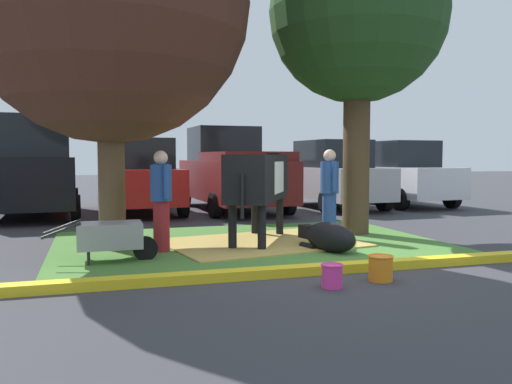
{
  "coord_description": "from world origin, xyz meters",
  "views": [
    {
      "loc": [
        -3.09,
        -7.12,
        1.53
      ],
      "look_at": [
        -0.29,
        1.97,
        0.9
      ],
      "focal_mm": 37.4,
      "sensor_mm": 36.0,
      "label": 1
    }
  ],
  "objects_px": {
    "shade_tree_left": "(109,2)",
    "pickup_truck_maroon": "(231,171)",
    "cow_holstein": "(259,178)",
    "person_handler": "(329,191)",
    "hatchback_white": "(398,174)",
    "calf_lying": "(329,237)",
    "bucket_pink": "(332,275)",
    "wheelbarrow": "(112,236)",
    "sedan_blue": "(332,175)",
    "person_visitor_near": "(161,198)",
    "bucket_orange": "(381,267)",
    "suv_black": "(35,167)",
    "shade_tree_right": "(358,16)",
    "sedan_red": "(140,177)"
  },
  "relations": [
    {
      "from": "suv_black",
      "to": "hatchback_white",
      "type": "distance_m",
      "value": 10.67
    },
    {
      "from": "wheelbarrow",
      "to": "cow_holstein",
      "type": "bearing_deg",
      "value": 24.33
    },
    {
      "from": "shade_tree_left",
      "to": "person_visitor_near",
      "type": "distance_m",
      "value": 3.3
    },
    {
      "from": "pickup_truck_maroon",
      "to": "person_visitor_near",
      "type": "bearing_deg",
      "value": -113.73
    },
    {
      "from": "shade_tree_left",
      "to": "pickup_truck_maroon",
      "type": "distance_m",
      "value": 7.36
    },
    {
      "from": "hatchback_white",
      "to": "calf_lying",
      "type": "bearing_deg",
      "value": -128.95
    },
    {
      "from": "bucket_pink",
      "to": "hatchback_white",
      "type": "bearing_deg",
      "value": 54.19
    },
    {
      "from": "calf_lying",
      "to": "suv_black",
      "type": "bearing_deg",
      "value": 126.12
    },
    {
      "from": "pickup_truck_maroon",
      "to": "sedan_blue",
      "type": "bearing_deg",
      "value": -6.0
    },
    {
      "from": "sedan_blue",
      "to": "hatchback_white",
      "type": "relative_size",
      "value": 1.0
    },
    {
      "from": "shade_tree_right",
      "to": "hatchback_white",
      "type": "xyz_separation_m",
      "value": [
        4.32,
        5.38,
        -3.25
      ]
    },
    {
      "from": "sedan_red",
      "to": "calf_lying",
      "type": "bearing_deg",
      "value": -71.16
    },
    {
      "from": "person_visitor_near",
      "to": "hatchback_white",
      "type": "xyz_separation_m",
      "value": [
        8.22,
        6.25,
        0.11
      ]
    },
    {
      "from": "person_handler",
      "to": "sedan_blue",
      "type": "relative_size",
      "value": 0.37
    },
    {
      "from": "person_visitor_near",
      "to": "bucket_orange",
      "type": "relative_size",
      "value": 5.11
    },
    {
      "from": "shade_tree_left",
      "to": "bucket_pink",
      "type": "xyz_separation_m",
      "value": [
        2.35,
        -3.52,
        -3.88
      ]
    },
    {
      "from": "sedan_blue",
      "to": "hatchback_white",
      "type": "distance_m",
      "value": 2.4
    },
    {
      "from": "suv_black",
      "to": "shade_tree_left",
      "type": "bearing_deg",
      "value": -72.88
    },
    {
      "from": "shade_tree_left",
      "to": "person_visitor_near",
      "type": "bearing_deg",
      "value": -39.82
    },
    {
      "from": "cow_holstein",
      "to": "sedan_blue",
      "type": "relative_size",
      "value": 0.65
    },
    {
      "from": "shade_tree_right",
      "to": "hatchback_white",
      "type": "height_order",
      "value": "shade_tree_right"
    },
    {
      "from": "shade_tree_left",
      "to": "person_handler",
      "type": "relative_size",
      "value": 3.8
    },
    {
      "from": "shade_tree_right",
      "to": "pickup_truck_maroon",
      "type": "distance_m",
      "value": 6.42
    },
    {
      "from": "pickup_truck_maroon",
      "to": "sedan_blue",
      "type": "relative_size",
      "value": 1.23
    },
    {
      "from": "suv_black",
      "to": "hatchback_white",
      "type": "bearing_deg",
      "value": 0.53
    },
    {
      "from": "person_handler",
      "to": "bucket_orange",
      "type": "bearing_deg",
      "value": -104.32
    },
    {
      "from": "shade_tree_right",
      "to": "cow_holstein",
      "type": "height_order",
      "value": "shade_tree_right"
    },
    {
      "from": "person_handler",
      "to": "hatchback_white",
      "type": "xyz_separation_m",
      "value": [
        5.04,
        5.7,
        0.09
      ]
    },
    {
      "from": "cow_holstein",
      "to": "hatchback_white",
      "type": "relative_size",
      "value": 0.65
    },
    {
      "from": "person_handler",
      "to": "wheelbarrow",
      "type": "relative_size",
      "value": 1.05
    },
    {
      "from": "bucket_orange",
      "to": "suv_black",
      "type": "relative_size",
      "value": 0.07
    },
    {
      "from": "person_visitor_near",
      "to": "bucket_pink",
      "type": "distance_m",
      "value": 3.4
    },
    {
      "from": "cow_holstein",
      "to": "person_handler",
      "type": "relative_size",
      "value": 1.73
    },
    {
      "from": "wheelbarrow",
      "to": "sedan_blue",
      "type": "height_order",
      "value": "sedan_blue"
    },
    {
      "from": "cow_holstein",
      "to": "bucket_orange",
      "type": "bearing_deg",
      "value": -81.19
    },
    {
      "from": "shade_tree_left",
      "to": "bucket_pink",
      "type": "height_order",
      "value": "shade_tree_left"
    },
    {
      "from": "pickup_truck_maroon",
      "to": "calf_lying",
      "type": "bearing_deg",
      "value": -91.79
    },
    {
      "from": "shade_tree_left",
      "to": "shade_tree_right",
      "type": "distance_m",
      "value": 4.65
    },
    {
      "from": "suv_black",
      "to": "pickup_truck_maroon",
      "type": "distance_m",
      "value": 5.25
    },
    {
      "from": "person_visitor_near",
      "to": "sedan_blue",
      "type": "xyz_separation_m",
      "value": [
        5.83,
        6.06,
        0.11
      ]
    },
    {
      "from": "bucket_orange",
      "to": "sedan_blue",
      "type": "relative_size",
      "value": 0.07
    },
    {
      "from": "person_handler",
      "to": "sedan_blue",
      "type": "xyz_separation_m",
      "value": [
        2.65,
        5.5,
        0.09
      ]
    },
    {
      "from": "cow_holstein",
      "to": "person_handler",
      "type": "distance_m",
      "value": 1.39
    },
    {
      "from": "calf_lying",
      "to": "sedan_red",
      "type": "xyz_separation_m",
      "value": [
        -2.39,
        7.0,
        0.75
      ]
    },
    {
      "from": "sedan_blue",
      "to": "shade_tree_right",
      "type": "bearing_deg",
      "value": -110.45
    },
    {
      "from": "person_handler",
      "to": "suv_black",
      "type": "height_order",
      "value": "suv_black"
    },
    {
      "from": "shade_tree_left",
      "to": "wheelbarrow",
      "type": "xyz_separation_m",
      "value": [
        -0.05,
        -1.22,
        -3.64
      ]
    },
    {
      "from": "shade_tree_right",
      "to": "person_visitor_near",
      "type": "distance_m",
      "value": 5.22
    },
    {
      "from": "bucket_pink",
      "to": "sedan_red",
      "type": "height_order",
      "value": "sedan_red"
    },
    {
      "from": "sedan_blue",
      "to": "calf_lying",
      "type": "bearing_deg",
      "value": -115.62
    }
  ]
}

